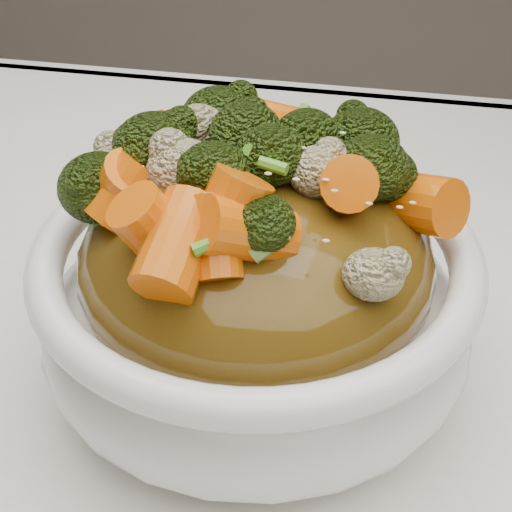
# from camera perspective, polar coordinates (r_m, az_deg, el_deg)

# --- Properties ---
(tablecloth) EXTENTS (1.20, 0.80, 0.04)m
(tablecloth) POSITION_cam_1_polar(r_m,az_deg,el_deg) (0.41, 6.28, -15.15)
(tablecloth) COLOR white
(tablecloth) RESTS_ON dining_table
(bowl) EXTENTS (0.22, 0.22, 0.08)m
(bowl) POSITION_cam_1_polar(r_m,az_deg,el_deg) (0.39, -0.00, -3.78)
(bowl) COLOR white
(bowl) RESTS_ON tablecloth
(sauce_base) EXTENTS (0.17, 0.17, 0.09)m
(sauce_base) POSITION_cam_1_polar(r_m,az_deg,el_deg) (0.38, -0.00, -0.37)
(sauce_base) COLOR #51380E
(sauce_base) RESTS_ON bowl
(carrots) EXTENTS (0.17, 0.17, 0.05)m
(carrots) POSITION_cam_1_polar(r_m,az_deg,el_deg) (0.34, -0.00, 7.96)
(carrots) COLOR #E36207
(carrots) RESTS_ON sauce_base
(broccoli) EXTENTS (0.17, 0.17, 0.04)m
(broccoli) POSITION_cam_1_polar(r_m,az_deg,el_deg) (0.34, -0.00, 7.82)
(broccoli) COLOR black
(broccoli) RESTS_ON sauce_base
(cauliflower) EXTENTS (0.17, 0.17, 0.04)m
(cauliflower) POSITION_cam_1_polar(r_m,az_deg,el_deg) (0.34, -0.00, 7.52)
(cauliflower) COLOR tan
(cauliflower) RESTS_ON sauce_base
(scallions) EXTENTS (0.13, 0.13, 0.02)m
(scallions) POSITION_cam_1_polar(r_m,az_deg,el_deg) (0.34, -0.00, 8.11)
(scallions) COLOR #499221
(scallions) RESTS_ON sauce_base
(sesame_seeds) EXTENTS (0.16, 0.16, 0.01)m
(sesame_seeds) POSITION_cam_1_polar(r_m,az_deg,el_deg) (0.34, -0.00, 8.11)
(sesame_seeds) COLOR beige
(sesame_seeds) RESTS_ON sauce_base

